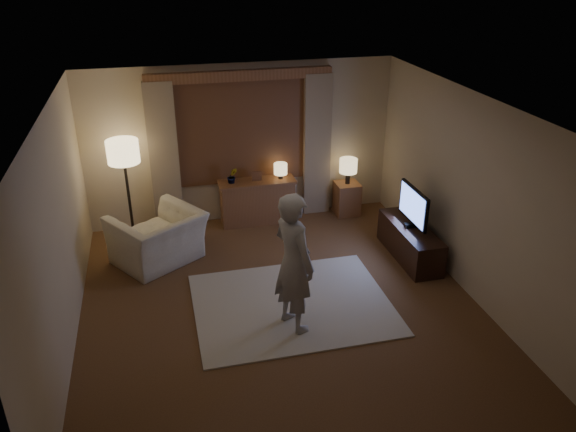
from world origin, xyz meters
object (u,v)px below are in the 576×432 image
object	(u,v)px
tv_stand	(410,242)
person	(294,262)
armchair	(158,238)
side_table	(347,198)
sideboard	(257,202)

from	to	relation	value
tv_stand	person	distance (m)	2.52
armchair	person	size ratio (longest dim) A/B	0.67
side_table	person	size ratio (longest dim) A/B	0.32
armchair	person	distance (m)	2.55
sideboard	armchair	distance (m)	1.92
sideboard	person	xyz separation A→B (m)	(-0.13, -2.96, 0.54)
armchair	tv_stand	world-z (taller)	armchair
side_table	tv_stand	xyz separation A→B (m)	(0.40, -1.67, -0.03)
tv_stand	sideboard	bearing A→B (deg)	138.70
sideboard	side_table	size ratio (longest dim) A/B	2.14
armchair	side_table	xyz separation A→B (m)	(3.21, 0.92, -0.10)
armchair	tv_stand	bearing A→B (deg)	134.54
armchair	sideboard	bearing A→B (deg)	176.73
armchair	tv_stand	distance (m)	3.69
tv_stand	person	bearing A→B (deg)	-149.41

